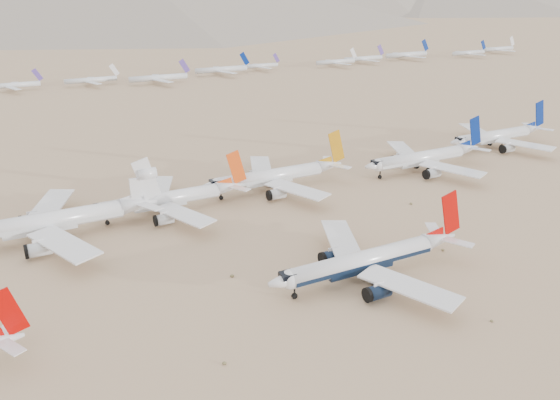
% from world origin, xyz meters
% --- Properties ---
extents(ground, '(7000.00, 7000.00, 0.00)m').
position_xyz_m(ground, '(0.00, 0.00, 0.00)').
color(ground, '#947556').
rests_on(ground, ground).
extents(main_airliner, '(51.58, 50.37, 18.20)m').
position_xyz_m(main_airliner, '(-1.25, -0.96, 5.00)').
color(main_airliner, silver).
rests_on(main_airliner, ground).
extents(row2_navy_widebody, '(51.72, 50.57, 18.40)m').
position_xyz_m(row2_navy_widebody, '(64.44, 55.29, 5.14)').
color(row2_navy_widebody, silver).
rests_on(row2_navy_widebody, ground).
extents(row2_gold_tail, '(50.98, 49.86, 18.15)m').
position_xyz_m(row2_gold_tail, '(5.77, 62.44, 5.08)').
color(row2_gold_tail, silver).
rests_on(row2_gold_tail, ground).
extents(row2_orange_tail, '(47.79, 46.75, 17.05)m').
position_xyz_m(row2_orange_tail, '(-32.35, 59.12, 4.78)').
color(row2_orange_tail, silver).
rests_on(row2_orange_tail, ground).
extents(row2_white_trijet, '(56.02, 54.75, 19.85)m').
position_xyz_m(row2_white_trijet, '(-64.85, 55.80, 5.75)').
color(row2_white_trijet, silver).
rests_on(row2_white_trijet, ground).
extents(row2_blue_far, '(50.99, 49.86, 18.12)m').
position_xyz_m(row2_blue_far, '(113.46, 65.26, 5.05)').
color(row2_blue_far, silver).
rests_on(row2_blue_far, ground).
extents(distant_storage_row, '(678.74, 63.69, 15.36)m').
position_xyz_m(distant_storage_row, '(57.25, 298.66, 4.42)').
color(distant_storage_row, silver).
rests_on(distant_storage_row, ground).
extents(desert_scrub, '(261.14, 121.67, 0.63)m').
position_xyz_m(desert_scrub, '(2.26, -29.21, 0.29)').
color(desert_scrub, brown).
rests_on(desert_scrub, ground).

